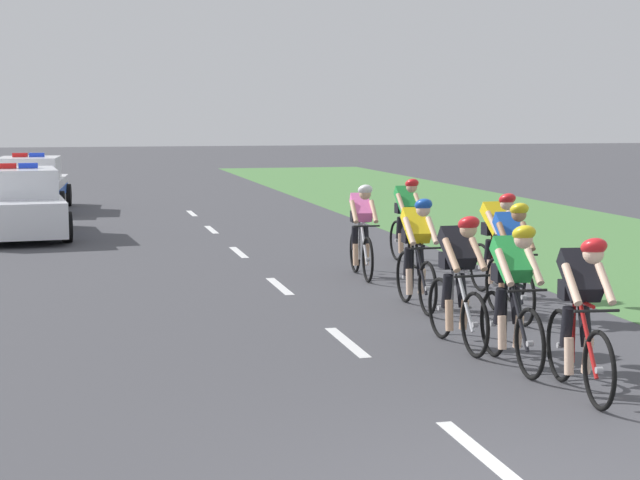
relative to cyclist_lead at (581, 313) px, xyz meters
The scene contains 12 objects.
grass_verge 12.68m from the cyclist_lead, 62.73° to the left, with size 7.00×60.00×0.01m, color #4C7F42.
lane_markings_centre 6.91m from the cyclist_lead, 102.89° to the left, with size 0.14×25.60×0.01m.
cyclist_lead is the anchor object (origin of this frame).
cyclist_second 1.14m from the cyclist_lead, 99.15° to the left, with size 0.42×1.72×1.56m.
cyclist_third 2.16m from the cyclist_lead, 100.44° to the left, with size 0.42×1.72×1.56m.
cyclist_fourth 3.65m from the cyclist_lead, 76.18° to the left, with size 0.43×1.72×1.56m.
cyclist_fifth 4.45m from the cyclist_lead, 91.14° to the left, with size 0.42×1.72×1.56m.
cyclist_sixth 5.21m from the cyclist_lead, 75.13° to the left, with size 0.44×1.72×1.56m.
cyclist_seventh 7.22m from the cyclist_lead, 90.59° to the left, with size 0.44×1.72×1.56m.
cyclist_eighth 8.53m from the cyclist_lead, 82.61° to the left, with size 0.42×1.72×1.56m.
police_car_nearest 15.44m from the cyclist_lead, 111.84° to the left, with size 2.26×4.53×1.59m.
police_car_second 21.21m from the cyclist_lead, 105.71° to the left, with size 2.20×4.50×1.59m.
Camera 1 is at (-3.02, -5.79, 2.62)m, focal length 57.42 mm.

